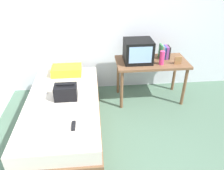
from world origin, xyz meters
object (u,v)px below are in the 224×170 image
(water_bottle, at_px, (162,58))
(remote_silver, at_px, (46,91))
(handbag, at_px, (66,92))
(magazine, at_px, (53,116))
(picture_frame, at_px, (178,61))
(remote_dark, at_px, (74,126))
(book_row, at_px, (164,52))
(tv, at_px, (138,51))
(desk, at_px, (151,66))
(bed, at_px, (64,115))
(pillow, at_px, (67,70))

(water_bottle, height_order, remote_silver, water_bottle)
(handbag, xyz_separation_m, magazine, (-0.13, -0.38, -0.10))
(handbag, bearing_deg, picture_frame, 16.83)
(water_bottle, height_order, remote_dark, water_bottle)
(handbag, distance_m, magazine, 0.41)
(book_row, bearing_deg, picture_frame, -60.35)
(handbag, bearing_deg, tv, 31.66)
(book_row, bearing_deg, tv, -168.24)
(desk, distance_m, tv, 0.36)
(desk, xyz_separation_m, tv, (-0.24, 0.00, 0.27))
(handbag, distance_m, remote_silver, 0.37)
(desk, relative_size, picture_frame, 9.25)
(water_bottle, bearing_deg, handbag, -159.76)
(bed, height_order, remote_dark, remote_dark)
(book_row, xyz_separation_m, remote_silver, (-1.87, -0.58, -0.29))
(pillow, relative_size, handbag, 1.58)
(bed, bearing_deg, handbag, 22.77)
(bed, relative_size, water_bottle, 9.08)
(book_row, xyz_separation_m, handbag, (-1.57, -0.78, -0.20))
(water_bottle, xyz_separation_m, book_row, (0.11, 0.24, -0.00))
(book_row, bearing_deg, bed, -153.77)
(remote_dark, bearing_deg, bed, 108.03)
(magazine, bearing_deg, handbag, 71.32)
(bed, relative_size, picture_frame, 15.96)
(tv, bearing_deg, desk, -1.15)
(bed, bearing_deg, magazine, -101.57)
(desk, xyz_separation_m, pillow, (-1.39, 0.04, -0.04))
(handbag, height_order, remote_silver, handbag)
(book_row, relative_size, picture_frame, 1.89)
(pillow, bearing_deg, remote_silver, -115.80)
(handbag, relative_size, remote_dark, 1.92)
(water_bottle, xyz_separation_m, remote_dark, (-1.33, -1.13, -0.30))
(desk, xyz_separation_m, magazine, (-1.47, -1.05, -0.10))
(water_bottle, distance_m, remote_silver, 1.81)
(book_row, relative_size, remote_silver, 1.65)
(water_bottle, xyz_separation_m, picture_frame, (0.26, -0.02, -0.05))
(picture_frame, xyz_separation_m, pillow, (-1.77, 0.20, -0.19))
(water_bottle, bearing_deg, remote_dark, -139.70)
(water_bottle, distance_m, handbag, 1.57)
(water_bottle, bearing_deg, remote_silver, -169.17)
(bed, bearing_deg, pillow, 89.67)
(desk, bearing_deg, water_bottle, -50.27)
(bed, distance_m, remote_silver, 0.43)
(bed, relative_size, magazine, 6.90)
(remote_dark, bearing_deg, magazine, 140.64)
(water_bottle, bearing_deg, book_row, 64.86)
(water_bottle, distance_m, book_row, 0.26)
(pillow, bearing_deg, handbag, -85.96)
(bed, relative_size, desk, 1.72)
(remote_dark, height_order, remote_silver, same)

